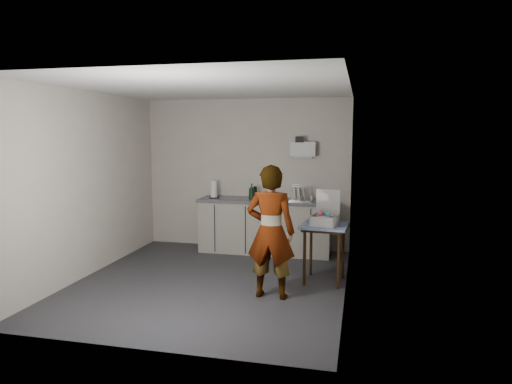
% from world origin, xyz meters
% --- Properties ---
extents(ground, '(4.00, 4.00, 0.00)m').
position_xyz_m(ground, '(0.00, 0.00, 0.00)').
color(ground, '#2B2A2F').
rests_on(ground, ground).
extents(wall_back, '(3.60, 0.02, 2.60)m').
position_xyz_m(wall_back, '(0.00, 1.99, 1.30)').
color(wall_back, beige).
rests_on(wall_back, ground).
extents(wall_right, '(0.02, 4.00, 2.60)m').
position_xyz_m(wall_right, '(1.79, 0.00, 1.30)').
color(wall_right, beige).
rests_on(wall_right, ground).
extents(wall_left, '(0.02, 4.00, 2.60)m').
position_xyz_m(wall_left, '(-1.79, 0.00, 1.30)').
color(wall_left, beige).
rests_on(wall_left, ground).
extents(ceiling, '(3.60, 4.00, 0.01)m').
position_xyz_m(ceiling, '(0.00, 0.00, 2.60)').
color(ceiling, white).
rests_on(ceiling, wall_back).
extents(kitchen_counter, '(2.24, 0.62, 0.91)m').
position_xyz_m(kitchen_counter, '(0.40, 1.70, 0.43)').
color(kitchen_counter, black).
rests_on(kitchen_counter, ground).
extents(wall_shelf, '(0.42, 0.18, 0.37)m').
position_xyz_m(wall_shelf, '(1.00, 1.92, 1.75)').
color(wall_shelf, white).
rests_on(wall_shelf, ground).
extents(side_table, '(0.66, 0.66, 0.79)m').
position_xyz_m(side_table, '(1.50, 0.37, 0.69)').
color(side_table, '#3B220D').
rests_on(side_table, ground).
extents(standing_man, '(0.61, 0.41, 1.64)m').
position_xyz_m(standing_man, '(0.90, -0.36, 0.82)').
color(standing_man, '#B2A593').
rests_on(standing_man, ground).
extents(soap_bottle, '(0.15, 0.15, 0.27)m').
position_xyz_m(soap_bottle, '(0.19, 1.59, 1.05)').
color(soap_bottle, black).
rests_on(soap_bottle, kitchen_counter).
extents(soda_can, '(0.07, 0.07, 0.13)m').
position_xyz_m(soda_can, '(0.33, 1.68, 0.97)').
color(soda_can, red).
rests_on(soda_can, kitchen_counter).
extents(dark_bottle, '(0.06, 0.06, 0.21)m').
position_xyz_m(dark_bottle, '(0.21, 1.76, 1.02)').
color(dark_bottle, black).
rests_on(dark_bottle, kitchen_counter).
extents(paper_towel, '(0.17, 0.17, 0.30)m').
position_xyz_m(paper_towel, '(-0.49, 1.65, 1.05)').
color(paper_towel, black).
rests_on(paper_towel, kitchen_counter).
extents(dish_rack, '(0.36, 0.27, 0.25)m').
position_xyz_m(dish_rack, '(1.00, 1.70, 0.97)').
color(dish_rack, silver).
rests_on(dish_rack, kitchen_counter).
extents(bakery_box, '(0.39, 0.40, 0.46)m').
position_xyz_m(bakery_box, '(1.50, 0.35, 0.90)').
color(bakery_box, white).
rests_on(bakery_box, side_table).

